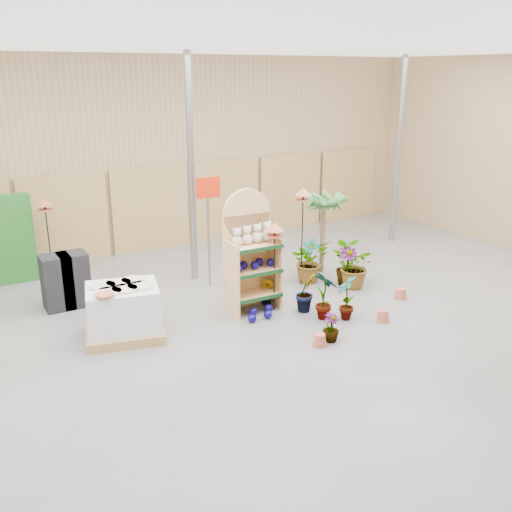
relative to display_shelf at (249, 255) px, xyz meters
The scene contains 22 objects.
room 1.42m from the display_shelf, 108.18° to the right, with size 15.20×12.10×4.70m.
display_shelf is the anchor object (origin of this frame).
teddy_bears 0.40m from the display_shelf, 74.52° to the right, with size 0.81×0.21×0.35m.
gazing_balls_shelf 0.19m from the display_shelf, 90.00° to the right, with size 0.80×0.27×0.15m.
gazing_balls_floor 1.05m from the display_shelf, 97.80° to the right, with size 0.63×0.39×0.15m.
pallet_stack 2.42m from the display_shelf, behind, with size 1.43×1.28×0.90m.
charcoal_planters 3.37m from the display_shelf, 149.01° to the left, with size 0.80×0.50×1.00m.
offer_sign 1.49m from the display_shelf, 95.41° to the left, with size 0.50×0.08×2.20m.
bird_table_front 0.68m from the display_shelf, 45.73° to the right, with size 0.34×0.34×1.63m.
bird_table_right 1.79m from the display_shelf, 18.93° to the left, with size 0.34×0.34×1.97m.
bird_table_back 4.37m from the display_shelf, 130.19° to the left, with size 0.34×0.34×1.72m.
palm 2.54m from the display_shelf, 21.50° to the left, with size 0.70×0.70×1.80m.
potted_plant_0 1.51m from the display_shelf, 52.78° to the right, with size 0.47×0.32×0.89m, color #316B30.
potted_plant_1 1.21m from the display_shelf, 40.09° to the right, with size 0.39×0.32×0.71m, color #316B30.
potted_plant_3 2.33m from the display_shelf, ahead, with size 0.44×0.44×0.79m, color #316B30.
potted_plant_4 2.19m from the display_shelf, 23.04° to the left, with size 0.42×0.29×0.80m, color #316B30.
potted_plant_5 0.81m from the display_shelf, ahead, with size 0.29×0.24×0.54m, color #316B30.
potted_plant_6 1.89m from the display_shelf, 17.79° to the left, with size 0.78×0.68×0.87m, color #316B30.
potted_plant_7 2.06m from the display_shelf, 77.22° to the right, with size 0.26×0.26×0.47m, color #316B30.
potted_plant_8 1.86m from the display_shelf, 48.03° to the right, with size 0.42×0.29×0.80m, color #316B30.
potted_plant_10 2.31m from the display_shelf, ahead, with size 0.80×0.70×0.89m, color #316B30.
potted_plant_11 1.80m from the display_shelf, 49.66° to the left, with size 0.36×0.36×0.65m, color #316B30.
Camera 1 is at (-4.57, -6.76, 4.11)m, focal length 40.00 mm.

